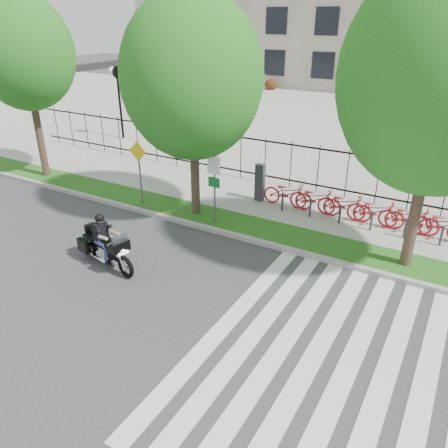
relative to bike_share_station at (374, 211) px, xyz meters
The scene contains 15 objects.
ground 8.25m from the bike_share_station, 118.96° to the right, with size 120.00×120.00×0.00m, color #373739.
curb 5.08m from the bike_share_station, 142.12° to the right, with size 60.00×0.20×0.15m, color #999790.
grass_verge 4.61m from the bike_share_station, 150.56° to the right, with size 60.00×1.50×0.15m, color #1D5B16.
sidewalk 4.04m from the bike_share_station, behind, with size 60.00×3.50×0.15m, color #ACA9A1.
plaza 18.25m from the bike_share_station, 102.61° to the left, with size 80.00×34.00×0.10m, color #ACA9A1.
crosswalk_stripes 7.28m from the bike_share_station, 83.33° to the right, with size 5.70×8.00×0.01m, color silver, non-canonical shape.
iron_fence 4.48m from the bike_share_station, 153.32° to the left, with size 30.00×0.06×2.00m, color black, non-canonical shape.
lamp_post_left 16.88m from the bike_share_station, 163.28° to the left, with size 1.06×0.70×4.25m.
street_tree_0 15.24m from the bike_share_station, behind, with size 4.07×4.07×7.63m.
street_tree_1 7.71m from the bike_share_station, 159.42° to the right, with size 4.77×4.77×7.59m.
street_tree_2 5.48m from the bike_share_station, 56.26° to the right, with size 5.19×5.19×8.29m.
bike_share_station is the anchor object (origin of this frame).
sign_pole_regulatory 5.69m from the bike_share_station, 152.06° to the right, with size 0.50×0.09×2.50m.
sign_pole_warning 8.76m from the bike_share_station, 162.49° to the right, with size 0.78×0.09×2.49m.
motorcycle_rider 9.14m from the bike_share_station, 133.44° to the right, with size 2.56×1.07×2.01m.
Camera 1 is at (6.49, -7.49, 6.87)m, focal length 35.00 mm.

